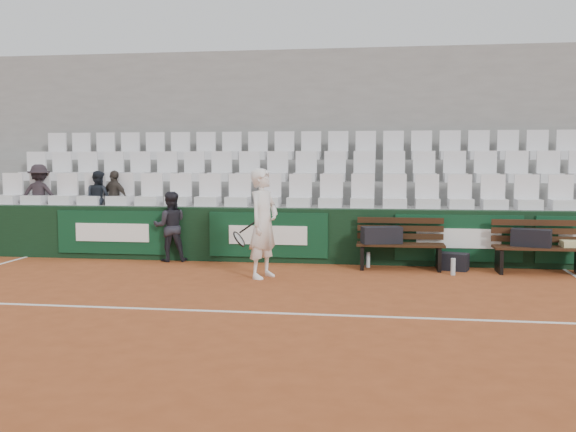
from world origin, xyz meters
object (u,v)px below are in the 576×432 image
Objects in this scene: water_bottle_far at (453,267)px; spectator_c at (98,176)px; sports_bag_right at (531,238)px; ball_kid at (170,227)px; sports_bag_ground at (454,262)px; spectator_b at (114,176)px; spectator_a at (39,173)px; sports_bag_left at (382,235)px; tennis_player at (263,224)px; bench_left at (400,256)px; water_bottle_near at (368,260)px; bench_right at (539,260)px.

spectator_c is (-6.81, 1.46, 1.42)m from water_bottle_far.
sports_bag_right is 6.39m from ball_kid.
spectator_b is (-6.53, 0.97, 1.42)m from sports_bag_ground.
water_bottle_far is 0.22× the size of spectator_a.
spectator_a is 1.27m from spectator_c.
sports_bag_left is 5.48m from spectator_b.
sports_bag_ground is at bearing 20.58° from tennis_player.
tennis_player is 2.48m from ball_kid.
spectator_c is at bearing 170.35° from bench_left.
sports_bag_left is 0.39× the size of tennis_player.
sports_bag_ground is 1.78× the size of water_bottle_near.
sports_bag_ground is 3.40m from tennis_player.
spectator_b is at bearing 172.05° from bench_right.
bench_left is at bearing 27.05° from tennis_player.
water_bottle_near is 5.67m from spectator_c.
bench_left is at bearing -168.58° from spectator_b.
sports_bag_ground is 0.50m from water_bottle_far.
spectator_b is at bearing 147.92° from tennis_player.
water_bottle_far is 5.15m from ball_kid.
sports_bag_ground is 0.37× the size of ball_kid.
sports_bag_right is at bearing -4.76° from sports_bag_ground.
spectator_a reaches higher than spectator_b.
tennis_player reaches higher than sports_bag_left.
sports_bag_ground is 0.28× the size of tennis_player.
water_bottle_far is at bearing 12.50° from tennis_player.
bench_left is 7.43m from spectator_a.
spectator_b reaches higher than water_bottle_near.
sports_bag_right reaches higher than water_bottle_near.
spectator_b reaches higher than sports_bag_right.
sports_bag_left is 1.40× the size of sports_bag_ground.
spectator_b reaches higher than water_bottle_far.
bench_left is at bearing 152.07° from water_bottle_far.
tennis_player reaches higher than bench_left.
spectator_b reaches higher than bench_right.
bench_right is at bearing -1.48° from sports_bag_left.
sports_bag_left is 1.08× the size of sports_bag_right.
spectator_b is 1.01× the size of spectator_c.
bench_right is at bearing -5.53° from sports_bag_ground.
bench_right is 9.69m from spectator_a.
sports_bag_right is 2.75m from water_bottle_near.
sports_bag_right is 1.33m from sports_bag_ground.
sports_bag_left is 0.60× the size of spectator_b.
water_bottle_near is (-2.71, 0.18, -0.46)m from sports_bag_right.
sports_bag_ground is at bearing 174.47° from bench_right.
spectator_c is (-8.26, 1.10, 1.34)m from bench_right.
bench_right is 4.66m from tennis_player.
bench_right is 1.33× the size of spectator_c.
spectator_b is (-3.41, 2.14, 0.69)m from tennis_player.
bench_left is 5.86m from spectator_b.
spectator_a is 1.62m from spectator_b.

